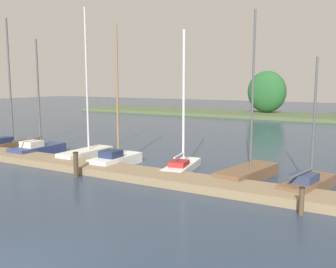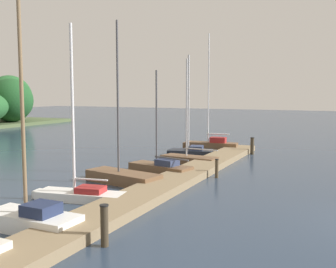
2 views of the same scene
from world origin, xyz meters
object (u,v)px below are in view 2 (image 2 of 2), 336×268
object	(u,v)px
sailboat_6	(159,167)
mooring_piling_3	(252,146)
sailboat_7	(188,158)
mooring_piling_2	(217,168)
sailboat_4	(78,191)
sailboat_3	(30,216)
sailboat_5	(120,175)
sailboat_8	(190,150)
mooring_piling_1	(104,225)
sailboat_9	(210,144)

from	to	relation	value
sailboat_6	mooring_piling_3	xyz separation A→B (m)	(8.45, -2.84, 0.25)
sailboat_7	mooring_piling_2	xyz separation A→B (m)	(-3.33, -2.89, 0.19)
sailboat_4	sailboat_7	world-z (taller)	sailboat_4
sailboat_3	sailboat_5	distance (m)	6.84
sailboat_8	mooring_piling_1	world-z (taller)	sailboat_8
sailboat_5	mooring_piling_2	bearing A→B (deg)	-130.39
mooring_piling_1	sailboat_8	bearing A→B (deg)	13.45
sailboat_4	sailboat_7	size ratio (longest dim) A/B	1.11
sailboat_6	sailboat_8	bearing A→B (deg)	-70.97
sailboat_3	sailboat_8	size ratio (longest dim) A/B	1.10
sailboat_5	sailboat_8	xyz separation A→B (m)	(8.79, 0.02, 0.03)
sailboat_8	mooring_piling_3	size ratio (longest dim) A/B	5.69
sailboat_7	mooring_piling_1	bearing A→B (deg)	107.33
sailboat_3	sailboat_6	size ratio (longest dim) A/B	1.36
sailboat_4	sailboat_6	size ratio (longest dim) A/B	1.28
sailboat_5	sailboat_9	size ratio (longest dim) A/B	0.90
mooring_piling_2	mooring_piling_3	size ratio (longest dim) A/B	0.82
sailboat_5	mooring_piling_2	distance (m)	4.75
mooring_piling_3	sailboat_3	bearing A→B (deg)	171.68
sailboat_4	sailboat_8	bearing A→B (deg)	-99.12
sailboat_4	sailboat_8	size ratio (longest dim) A/B	1.04
sailboat_4	sailboat_9	world-z (taller)	sailboat_9
mooring_piling_2	sailboat_6	bearing A→B (deg)	94.79
sailboat_6	mooring_piling_3	distance (m)	8.92
sailboat_8	mooring_piling_2	size ratio (longest dim) A/B	6.97
mooring_piling_3	mooring_piling_2	bearing A→B (deg)	-178.67
sailboat_7	sailboat_8	world-z (taller)	sailboat_8
sailboat_9	mooring_piling_1	bearing A→B (deg)	94.35
mooring_piling_3	sailboat_8	bearing A→B (deg)	123.40
sailboat_7	sailboat_9	bearing A→B (deg)	-80.01
sailboat_7	sailboat_5	bearing A→B (deg)	87.31
sailboat_5	sailboat_6	bearing A→B (deg)	-93.16
mooring_piling_1	mooring_piling_2	world-z (taller)	mooring_piling_1
sailboat_3	sailboat_5	world-z (taller)	sailboat_5
sailboat_7	mooring_piling_1	xyz separation A→B (m)	(-13.20, -2.90, 0.30)
sailboat_4	mooring_piling_3	size ratio (longest dim) A/B	5.89
sailboat_3	sailboat_4	world-z (taller)	sailboat_3
sailboat_5	mooring_piling_3	world-z (taller)	sailboat_5
sailboat_7	mooring_piling_3	bearing A→B (deg)	-114.03
sailboat_4	mooring_piling_3	distance (m)	14.88
sailboat_8	mooring_piling_1	bearing A→B (deg)	90.06
sailboat_5	mooring_piling_1	xyz separation A→B (m)	(-6.94, -3.74, 0.24)
sailboat_6	sailboat_4	bearing A→B (deg)	97.03
sailboat_8	mooring_piling_3	xyz separation A→B (m)	(2.34, -3.56, 0.20)
mooring_piling_1	mooring_piling_2	distance (m)	9.88
sailboat_6	sailboat_9	world-z (taller)	sailboat_9
sailboat_5	sailboat_6	xyz separation A→B (m)	(2.69, -0.69, -0.02)
mooring_piling_3	mooring_piling_1	bearing A→B (deg)	-179.35
sailboat_9	sailboat_6	bearing A→B (deg)	86.23
sailboat_6	mooring_piling_2	distance (m)	3.04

